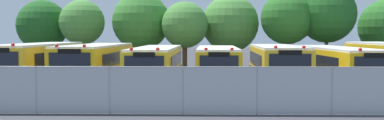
{
  "coord_description": "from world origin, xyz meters",
  "views": [
    {
      "loc": [
        -0.79,
        -26.64,
        3.15
      ],
      "look_at": [
        -1.42,
        0.0,
        1.6
      ],
      "focal_mm": 41.47,
      "sensor_mm": 36.0,
      "label": 1
    }
  ],
  "objects_px": {
    "school_bus_2": "(157,64)",
    "tree_4": "(231,22)",
    "school_bus_4": "(277,64)",
    "tree_1": "(82,23)",
    "school_bus_1": "(97,63)",
    "tree_6": "(328,13)",
    "tree_2": "(143,21)",
    "tree_3": "(184,25)",
    "tree_0": "(44,26)",
    "school_bus_5": "(335,65)",
    "school_bus_3": "(217,65)",
    "school_bus_0": "(39,63)",
    "traffic_cone": "(292,101)",
    "tree_5": "(289,17)"
  },
  "relations": [
    {
      "from": "school_bus_2",
      "to": "school_bus_4",
      "type": "bearing_deg",
      "value": -179.64
    },
    {
      "from": "traffic_cone",
      "to": "tree_3",
      "type": "bearing_deg",
      "value": 106.84
    },
    {
      "from": "school_bus_2",
      "to": "tree_4",
      "type": "relative_size",
      "value": 1.65
    },
    {
      "from": "school_bus_5",
      "to": "tree_4",
      "type": "distance_m",
      "value": 13.49
    },
    {
      "from": "tree_2",
      "to": "school_bus_2",
      "type": "bearing_deg",
      "value": -78.37
    },
    {
      "from": "tree_0",
      "to": "tree_5",
      "type": "distance_m",
      "value": 21.06
    },
    {
      "from": "tree_3",
      "to": "tree_6",
      "type": "xyz_separation_m",
      "value": [
        11.8,
        -0.22,
        0.97
      ]
    },
    {
      "from": "tree_0",
      "to": "tree_6",
      "type": "relative_size",
      "value": 0.86
    },
    {
      "from": "school_bus_3",
      "to": "school_bus_4",
      "type": "bearing_deg",
      "value": -177.92
    },
    {
      "from": "school_bus_5",
      "to": "tree_1",
      "type": "relative_size",
      "value": 1.93
    },
    {
      "from": "tree_4",
      "to": "school_bus_4",
      "type": "bearing_deg",
      "value": -80.44
    },
    {
      "from": "tree_4",
      "to": "traffic_cone",
      "type": "distance_m",
      "value": 20.04
    },
    {
      "from": "tree_0",
      "to": "tree_1",
      "type": "xyz_separation_m",
      "value": [
        3.64,
        -1.15,
        0.28
      ]
    },
    {
      "from": "traffic_cone",
      "to": "school_bus_2",
      "type": "bearing_deg",
      "value": 130.8
    },
    {
      "from": "school_bus_5",
      "to": "traffic_cone",
      "type": "height_order",
      "value": "school_bus_5"
    },
    {
      "from": "tree_4",
      "to": "school_bus_3",
      "type": "bearing_deg",
      "value": -97.32
    },
    {
      "from": "school_bus_3",
      "to": "tree_4",
      "type": "relative_size",
      "value": 1.44
    },
    {
      "from": "school_bus_1",
      "to": "tree_6",
      "type": "distance_m",
      "value": 19.69
    },
    {
      "from": "tree_6",
      "to": "tree_5",
      "type": "bearing_deg",
      "value": 178.08
    },
    {
      "from": "tree_4",
      "to": "school_bus_5",
      "type": "bearing_deg",
      "value": -65.44
    },
    {
      "from": "tree_3",
      "to": "school_bus_0",
      "type": "bearing_deg",
      "value": -129.09
    },
    {
      "from": "school_bus_4",
      "to": "tree_4",
      "type": "distance_m",
      "value": 12.48
    },
    {
      "from": "school_bus_2",
      "to": "tree_0",
      "type": "bearing_deg",
      "value": -46.24
    },
    {
      "from": "school_bus_1",
      "to": "tree_2",
      "type": "relative_size",
      "value": 1.53
    },
    {
      "from": "school_bus_3",
      "to": "school_bus_1",
      "type": "bearing_deg",
      "value": -0.74
    },
    {
      "from": "school_bus_2",
      "to": "tree_1",
      "type": "distance_m",
      "value": 13.4
    },
    {
      "from": "school_bus_5",
      "to": "tree_0",
      "type": "xyz_separation_m",
      "value": [
        -21.8,
        11.97,
        2.52
      ]
    },
    {
      "from": "school_bus_4",
      "to": "tree_5",
      "type": "bearing_deg",
      "value": -103.0
    },
    {
      "from": "school_bus_1",
      "to": "tree_0",
      "type": "relative_size",
      "value": 1.68
    },
    {
      "from": "school_bus_0",
      "to": "school_bus_3",
      "type": "bearing_deg",
      "value": -179.7
    },
    {
      "from": "tree_0",
      "to": "tree_6",
      "type": "height_order",
      "value": "tree_6"
    },
    {
      "from": "school_bus_4",
      "to": "tree_3",
      "type": "relative_size",
      "value": 1.63
    },
    {
      "from": "tree_1",
      "to": "tree_5",
      "type": "bearing_deg",
      "value": -2.35
    },
    {
      "from": "tree_0",
      "to": "tree_6",
      "type": "bearing_deg",
      "value": -4.66
    },
    {
      "from": "school_bus_0",
      "to": "school_bus_1",
      "type": "height_order",
      "value": "school_bus_0"
    },
    {
      "from": "tree_4",
      "to": "traffic_cone",
      "type": "height_order",
      "value": "tree_4"
    },
    {
      "from": "school_bus_2",
      "to": "tree_4",
      "type": "distance_m",
      "value": 13.34
    },
    {
      "from": "tree_2",
      "to": "tree_3",
      "type": "distance_m",
      "value": 3.88
    },
    {
      "from": "tree_4",
      "to": "tree_6",
      "type": "height_order",
      "value": "tree_6"
    },
    {
      "from": "school_bus_1",
      "to": "tree_1",
      "type": "xyz_separation_m",
      "value": [
        -3.79,
        10.67,
        2.72
      ]
    },
    {
      "from": "school_bus_2",
      "to": "tree_4",
      "type": "height_order",
      "value": "tree_4"
    },
    {
      "from": "tree_1",
      "to": "tree_6",
      "type": "bearing_deg",
      "value": -2.29
    },
    {
      "from": "school_bus_4",
      "to": "tree_1",
      "type": "relative_size",
      "value": 1.58
    },
    {
      "from": "school_bus_3",
      "to": "tree_5",
      "type": "relative_size",
      "value": 1.42
    },
    {
      "from": "school_bus_0",
      "to": "school_bus_4",
      "type": "xyz_separation_m",
      "value": [
        14.35,
        0.05,
        -0.07
      ]
    },
    {
      "from": "tree_0",
      "to": "school_bus_1",
      "type": "bearing_deg",
      "value": -57.86
    },
    {
      "from": "school_bus_1",
      "to": "school_bus_0",
      "type": "bearing_deg",
      "value": 4.67
    },
    {
      "from": "tree_0",
      "to": "tree_5",
      "type": "relative_size",
      "value": 0.93
    },
    {
      "from": "tree_5",
      "to": "tree_6",
      "type": "height_order",
      "value": "tree_6"
    },
    {
      "from": "school_bus_2",
      "to": "school_bus_5",
      "type": "relative_size",
      "value": 0.92
    }
  ]
}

